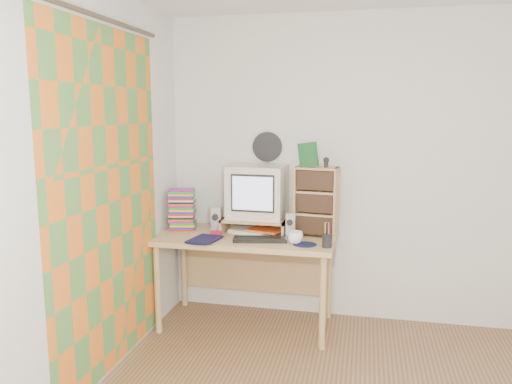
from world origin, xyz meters
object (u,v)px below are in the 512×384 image
at_px(cd_rack, 316,201).
at_px(mug, 295,238).
at_px(crt_monitor, 257,191).
at_px(dvd_stack, 182,212).
at_px(diary, 193,237).
at_px(keyboard, 260,239).
at_px(desk, 248,250).

height_order(cd_rack, mug, cd_rack).
height_order(crt_monitor, dvd_stack, crt_monitor).
bearing_deg(cd_rack, crt_monitor, -175.19).
distance_m(mug, diary, 0.78).
bearing_deg(mug, diary, -175.30).
relative_size(dvd_stack, diary, 1.21).
xyz_separation_m(keyboard, cd_rack, (0.39, 0.27, 0.26)).
distance_m(dvd_stack, mug, 1.02).
distance_m(cd_rack, mug, 0.38).
xyz_separation_m(crt_monitor, keyboard, (0.09, -0.30, -0.32)).
distance_m(desk, keyboard, 0.30).
height_order(desk, diary, diary).
relative_size(cd_rack, mug, 4.72).
height_order(mug, diary, mug).
relative_size(crt_monitor, diary, 1.86).
xyz_separation_m(crt_monitor, mug, (0.36, -0.31, -0.29)).
xyz_separation_m(desk, keyboard, (0.15, -0.21, 0.15)).
bearing_deg(diary, crt_monitor, 51.65).
bearing_deg(cd_rack, mug, -106.15).
xyz_separation_m(desk, mug, (0.42, -0.22, 0.18)).
height_order(cd_rack, diary, cd_rack).
xyz_separation_m(cd_rack, diary, (-0.90, -0.35, -0.25)).
relative_size(crt_monitor, mug, 3.86).
xyz_separation_m(keyboard, mug, (0.27, -0.01, 0.03)).
bearing_deg(dvd_stack, diary, -69.42).
height_order(desk, crt_monitor, crt_monitor).
xyz_separation_m(keyboard, dvd_stack, (-0.71, 0.24, 0.13)).
relative_size(keyboard, mug, 3.52).
bearing_deg(diary, mug, 15.09).
xyz_separation_m(desk, cd_rack, (0.54, 0.06, 0.41)).
distance_m(desk, dvd_stack, 0.63).
bearing_deg(dvd_stack, cd_rack, -10.65).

